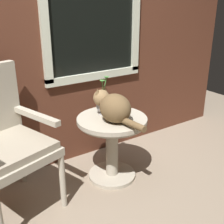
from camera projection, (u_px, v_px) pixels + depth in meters
name	position (u px, v px, depth m)	size (l,w,h in m)	color
ground_plane	(103.00, 196.00, 2.25)	(6.00, 6.00, 0.00)	gray
back_wall	(58.00, 18.00, 2.31)	(4.00, 0.07, 2.60)	#562D1E
wicker_side_table	(112.00, 136.00, 2.37)	(0.57, 0.57, 0.55)	#B2A893
cat	(114.00, 107.00, 2.21)	(0.25, 0.56, 0.24)	brown
pewter_vase_with_ivy	(103.00, 104.00, 2.36)	(0.12, 0.12, 0.31)	#99999E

